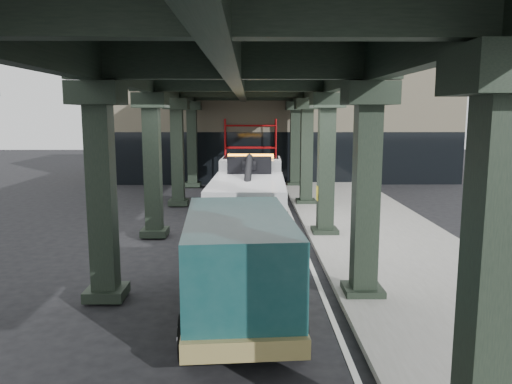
{
  "coord_description": "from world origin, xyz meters",
  "views": [
    {
      "loc": [
        -0.05,
        -15.18,
        4.31
      ],
      "look_at": [
        0.16,
        1.37,
        1.7
      ],
      "focal_mm": 35.0,
      "sensor_mm": 36.0,
      "label": 1
    }
  ],
  "objects": [
    {
      "name": "sidewalk",
      "position": [
        4.5,
        2.0,
        0.07
      ],
      "size": [
        5.0,
        40.0,
        0.15
      ],
      "primitive_type": "cube",
      "color": "gray",
      "rests_on": "ground"
    },
    {
      "name": "towed_van",
      "position": [
        -0.3,
        -5.05,
        1.23
      ],
      "size": [
        2.59,
        5.78,
        2.29
      ],
      "rotation": [
        0.0,
        0.0,
        0.07
      ],
      "color": "#113C3E",
      "rests_on": "ground"
    },
    {
      "name": "viaduct",
      "position": [
        -0.4,
        2.0,
        5.46
      ],
      "size": [
        7.4,
        32.0,
        6.4
      ],
      "color": "black",
      "rests_on": "ground"
    },
    {
      "name": "scaffolding",
      "position": [
        0.0,
        14.64,
        2.11
      ],
      "size": [
        3.08,
        0.88,
        4.0
      ],
      "color": "#B30E10",
      "rests_on": "ground"
    },
    {
      "name": "tow_truck",
      "position": [
        -0.07,
        3.03,
        1.38
      ],
      "size": [
        2.82,
        8.73,
        2.83
      ],
      "rotation": [
        0.0,
        0.0,
        -0.03
      ],
      "color": "black",
      "rests_on": "ground"
    },
    {
      "name": "ground",
      "position": [
        0.0,
        0.0,
        0.0
      ],
      "size": [
        90.0,
        90.0,
        0.0
      ],
      "primitive_type": "plane",
      "color": "black",
      "rests_on": "ground"
    },
    {
      "name": "building",
      "position": [
        2.0,
        20.0,
        4.0
      ],
      "size": [
        22.0,
        10.0,
        8.0
      ],
      "primitive_type": "cube",
      "color": "#C6B793",
      "rests_on": "ground"
    },
    {
      "name": "lane_stripe",
      "position": [
        1.7,
        2.0,
        0.01
      ],
      "size": [
        0.12,
        38.0,
        0.01
      ],
      "primitive_type": "cube",
      "color": "silver",
      "rests_on": "ground"
    }
  ]
}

